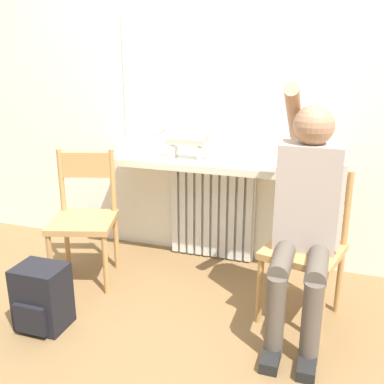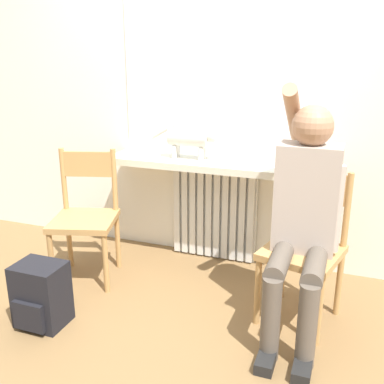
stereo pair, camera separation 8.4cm
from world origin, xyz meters
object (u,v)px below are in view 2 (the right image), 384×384
(cat, at_px, (191,138))
(person, at_px, (304,211))
(backpack, at_px, (41,295))
(chair_left, at_px, (85,215))
(chair_right, at_px, (305,246))

(cat, bearing_deg, person, -34.52)
(cat, height_order, backpack, cat)
(person, bearing_deg, cat, 145.48)
(cat, xyz_separation_m, backpack, (-0.52, -1.09, -0.75))
(chair_left, relative_size, cat, 1.72)
(chair_left, xyz_separation_m, chair_right, (1.47, 0.00, 0.00))
(person, bearing_deg, chair_right, 84.99)
(backpack, bearing_deg, person, 19.59)
(chair_left, relative_size, person, 0.65)
(chair_right, bearing_deg, chair_left, -166.11)
(chair_left, distance_m, person, 1.48)
(person, bearing_deg, backpack, -160.41)
(chair_left, xyz_separation_m, backpack, (0.07, -0.60, -0.27))
(chair_left, bearing_deg, chair_right, -16.64)
(backpack, bearing_deg, cat, 64.34)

